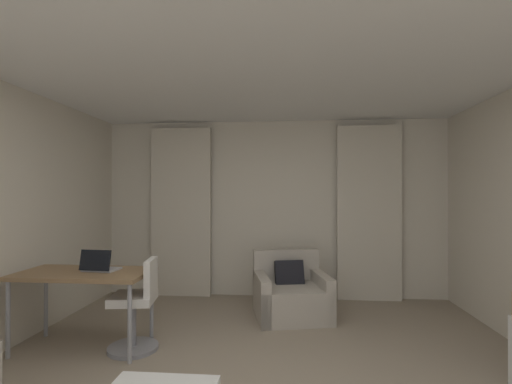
{
  "coord_description": "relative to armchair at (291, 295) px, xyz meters",
  "views": [
    {
      "loc": [
        0.21,
        -2.5,
        1.52
      ],
      "look_at": [
        -0.13,
        1.49,
        1.54
      ],
      "focal_mm": 25.93,
      "sensor_mm": 36.0,
      "label": 1
    }
  ],
  "objects": [
    {
      "name": "laptop",
      "position": [
        -1.89,
        -1.09,
        0.54
      ],
      "size": [
        0.34,
        0.28,
        0.22
      ],
      "color": "#ADADB2",
      "rests_on": "desk"
    },
    {
      "name": "armchair",
      "position": [
        0.0,
        0.0,
        0.0
      ],
      "size": [
        1.01,
        0.97,
        0.78
      ],
      "color": "#B2A899",
      "rests_on": "ground"
    },
    {
      "name": "desk",
      "position": [
        -2.03,
        -1.13,
        0.42
      ],
      "size": [
        1.26,
        0.64,
        0.76
      ],
      "color": "olive",
      "rests_on": "ground"
    },
    {
      "name": "wall_window",
      "position": [
        -0.25,
        0.93,
        1.04
      ],
      "size": [
        5.12,
        0.06,
        2.6
      ],
      "color": "beige",
      "rests_on": "ground"
    },
    {
      "name": "curtain_left_panel",
      "position": [
        -1.63,
        0.8,
        0.99
      ],
      "size": [
        0.9,
        0.06,
        2.5
      ],
      "color": "beige",
      "rests_on": "ground"
    },
    {
      "name": "ceiling",
      "position": [
        -0.25,
        -2.1,
        2.37
      ],
      "size": [
        5.12,
        6.12,
        0.06
      ],
      "primitive_type": "cube",
      "color": "white",
      "rests_on": "wall_left"
    },
    {
      "name": "curtain_right_panel",
      "position": [
        1.12,
        0.8,
        0.99
      ],
      "size": [
        0.9,
        0.06,
        2.5
      ],
      "color": "beige",
      "rests_on": "ground"
    },
    {
      "name": "desk_chair",
      "position": [
        -1.5,
        -1.11,
        0.13
      ],
      "size": [
        0.48,
        0.48,
        0.88
      ],
      "color": "gray",
      "rests_on": "ground"
    }
  ]
}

